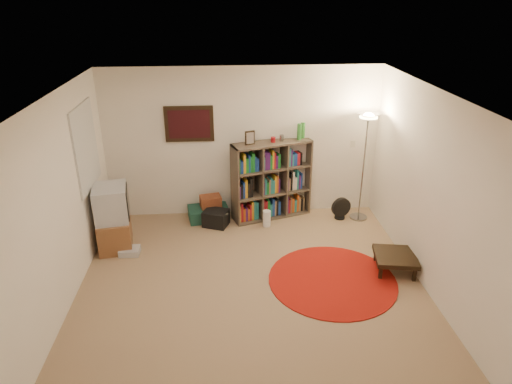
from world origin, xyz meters
TOP-DOWN VIEW (x-y plane):
  - room at (-0.05, 0.05)m, footprint 4.54×4.54m
  - bookshelf at (0.45, 2.06)m, footprint 1.37×0.77m
  - floor_lamp at (1.95, 1.85)m, footprint 0.39×0.39m
  - floor_fan at (1.63, 1.85)m, footprint 0.34×0.22m
  - tv_stand at (-1.97, 1.22)m, footprint 0.57×0.74m
  - dvd_box at (-1.74, 0.96)m, footprint 0.29×0.25m
  - suitcase at (-0.60, 2.01)m, footprint 0.72×0.53m
  - wicker_basket at (-0.56, 2.04)m, footprint 0.38×0.31m
  - duffel_bag at (-0.47, 1.77)m, footprint 0.47×0.43m
  - paper_towel at (0.36, 1.68)m, footprint 0.15×0.15m
  - red_rug at (1.09, 0.08)m, footprint 1.71×1.71m
  - side_table at (1.99, 0.25)m, footprint 0.64×0.64m

SIDE VIEW (x-z plane):
  - red_rug at x=1.09m, z-range 0.00..0.02m
  - dvd_box at x=-1.74m, z-range 0.00..0.10m
  - suitcase at x=-0.60m, z-range 0.00..0.21m
  - duffel_bag at x=-0.47m, z-range 0.00..0.26m
  - paper_towel at x=0.36m, z-range 0.00..0.27m
  - floor_fan at x=1.63m, z-range 0.00..0.38m
  - side_table at x=1.99m, z-range 0.09..0.34m
  - wicker_basket at x=-0.56m, z-range 0.21..0.41m
  - tv_stand at x=-1.97m, z-range -0.02..0.96m
  - bookshelf at x=0.45m, z-range -0.15..1.43m
  - room at x=-0.05m, z-range -0.01..2.53m
  - floor_lamp at x=1.95m, z-range 0.60..2.42m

